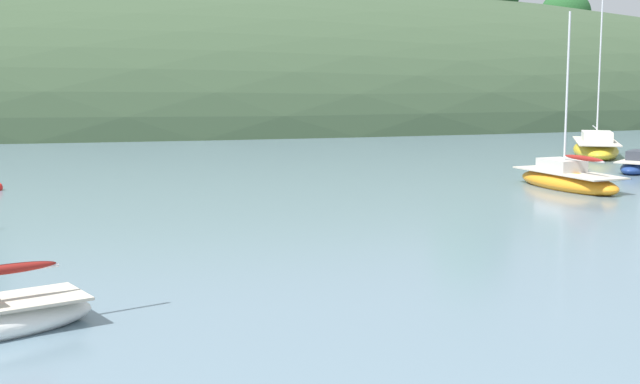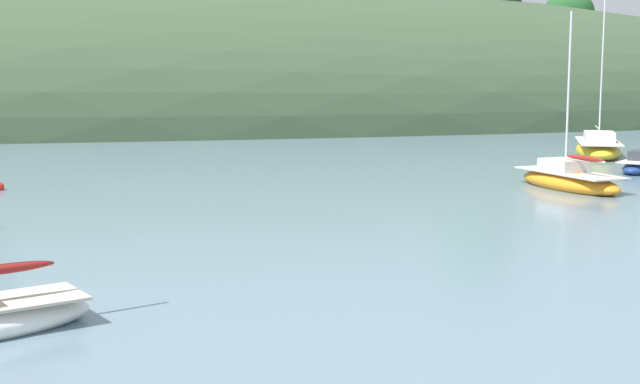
% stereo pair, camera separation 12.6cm
% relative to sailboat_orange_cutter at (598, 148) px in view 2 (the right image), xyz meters
% --- Properties ---
extents(far_shoreline_hill, '(150.00, 36.00, 28.48)m').
position_rel_sailboat_orange_cutter_xyz_m(far_shoreline_hill, '(-21.03, 34.13, -0.31)').
color(far_shoreline_hill, '#384C33').
rests_on(far_shoreline_hill, ground).
extents(sailboat_orange_cutter, '(5.42, 7.55, 9.96)m').
position_rel_sailboat_orange_cutter_xyz_m(sailboat_orange_cutter, '(0.00, 0.00, 0.00)').
color(sailboat_orange_cutter, gold).
rests_on(sailboat_orange_cutter, ground).
extents(sailboat_yellow_far, '(2.89, 6.04, 7.54)m').
position_rel_sailboat_orange_cutter_xyz_m(sailboat_yellow_far, '(-8.65, -12.28, -0.06)').
color(sailboat_yellow_far, orange).
rests_on(sailboat_yellow_far, ground).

